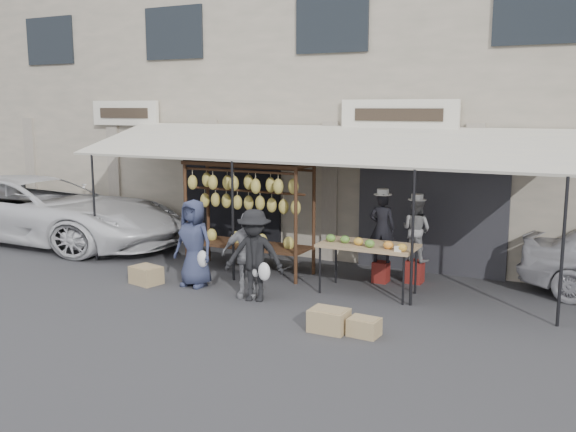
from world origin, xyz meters
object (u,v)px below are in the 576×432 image
crate_near_a (329,320)px  van (35,193)px  produce_table (368,246)px  customer_left (194,243)px  customer_right (254,255)px  crate_far (146,275)px  vendor_left (382,228)px  customer_mid (247,255)px  banana_rack (247,195)px  crate_near_b (364,327)px  vendor_right (416,230)px

crate_near_a → van: bearing=163.3°
produce_table → customer_left: bearing=-162.4°
produce_table → customer_right: customer_right is taller
crate_far → vendor_left: bearing=28.4°
van → produce_table: bearing=-94.5°
customer_mid → van: 7.43m
crate_near_a → crate_far: (-4.12, 0.81, -0.00)m
vendor_left → banana_rack: bearing=2.2°
vendor_left → customer_left: bearing=22.4°
crate_far → van: 5.52m
customer_left → crate_far: customer_left is taller
banana_rack → crate_near_b: bearing=-35.1°
banana_rack → produce_table: (2.67, -0.34, -0.70)m
customer_right → crate_far: 2.44m
customer_mid → crate_near_b: 2.75m
produce_table → customer_left: size_ratio=1.04×
vendor_left → produce_table: bearing=83.2°
produce_table → van: bearing=175.7°
crate_near_b → crate_far: crate_far is taller
vendor_left → crate_near_a: bearing=85.1°
vendor_left → crate_near_a: size_ratio=2.39×
customer_left → crate_near_a: customer_left is taller
vendor_left → van: van is taller
vendor_right → crate_near_b: vendor_right is taller
banana_rack → vendor_right: 3.36m
customer_left → banana_rack: bearing=76.1°
banana_rack → crate_near_b: 4.37m
banana_rack → crate_near_a: size_ratio=4.69×
customer_mid → crate_near_b: customer_mid is taller
customer_right → van: size_ratio=0.28×
customer_mid → customer_right: (0.23, -0.13, 0.04)m
banana_rack → crate_far: 2.49m
vendor_left → crate_near_a: (0.19, -2.93, -0.89)m
customer_left → van: size_ratio=0.29×
customer_left → customer_mid: customer_left is taller
customer_mid → crate_far: size_ratio=2.73×
customer_mid → crate_far: (-2.13, -0.14, -0.59)m
customer_mid → crate_near_a: size_ratio=2.73×
customer_left → customer_mid: bearing=-5.5°
customer_left → customer_mid: 1.24m
crate_far → banana_rack: bearing=51.6°
vendor_left → customer_right: 2.64m
vendor_right → van: van is taller
vendor_right → crate_near_a: bearing=100.0°
customer_mid → van: size_ratio=0.27×
banana_rack → crate_near_b: banana_rack is taller
crate_near_b → customer_right: bearing=161.4°
vendor_left → vendor_right: bearing=-164.3°
customer_left → crate_far: size_ratio=2.94×
crate_near_a → customer_right: bearing=154.9°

